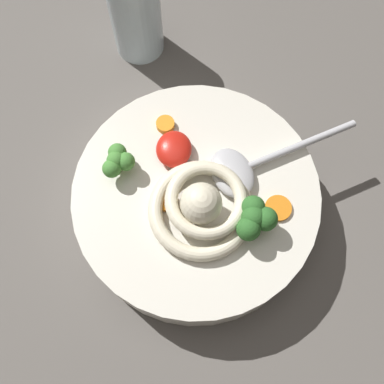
# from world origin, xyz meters

# --- Properties ---
(table_slab) EXTENTS (1.20, 1.20, 0.03)m
(table_slab) POSITION_xyz_m (0.00, 0.00, 0.01)
(table_slab) COLOR #5B5651
(table_slab) RESTS_ON ground
(soup_bowl) EXTENTS (0.27, 0.27, 0.06)m
(soup_bowl) POSITION_xyz_m (0.02, 0.00, 0.06)
(soup_bowl) COLOR silver
(soup_bowl) RESTS_ON table_slab
(noodle_pile) EXTENTS (0.12, 0.12, 0.05)m
(noodle_pile) POSITION_xyz_m (0.00, -0.01, 0.11)
(noodle_pile) COLOR beige
(noodle_pile) RESTS_ON soup_bowl
(soup_spoon) EXTENTS (0.11, 0.17, 0.02)m
(soup_spoon) POSITION_xyz_m (0.05, -0.05, 0.10)
(soup_spoon) COLOR #B7B7BC
(soup_spoon) RESTS_ON soup_bowl
(chili_sauce_dollop) EXTENTS (0.04, 0.04, 0.02)m
(chili_sauce_dollop) POSITION_xyz_m (0.07, 0.03, 0.10)
(chili_sauce_dollop) COLOR red
(chili_sauce_dollop) RESTS_ON soup_bowl
(broccoli_floret_beside_chili) EXTENTS (0.04, 0.03, 0.03)m
(broccoli_floret_beside_chili) POSITION_xyz_m (0.04, 0.08, 0.11)
(broccoli_floret_beside_chili) COLOR #7A9E60
(broccoli_floret_beside_chili) RESTS_ON soup_bowl
(broccoli_floret_beside_noodles) EXTENTS (0.05, 0.04, 0.04)m
(broccoli_floret_beside_noodles) POSITION_xyz_m (-0.01, -0.06, 0.12)
(broccoli_floret_beside_noodles) COLOR #7A9E60
(broccoli_floret_beside_noodles) RESTS_ON soup_bowl
(carrot_slice_front) EXTENTS (0.03, 0.03, 0.00)m
(carrot_slice_front) POSITION_xyz_m (0.01, -0.09, 0.09)
(carrot_slice_front) COLOR orange
(carrot_slice_front) RESTS_ON soup_bowl
(carrot_slice_center) EXTENTS (0.02, 0.02, 0.01)m
(carrot_slice_center) POSITION_xyz_m (0.10, 0.04, 0.10)
(carrot_slice_center) COLOR orange
(carrot_slice_center) RESTS_ON soup_bowl
(carrot_slice_extra_a) EXTENTS (0.02, 0.02, 0.01)m
(carrot_slice_extra_a) POSITION_xyz_m (0.01, 0.03, 0.10)
(carrot_slice_extra_a) COLOR orange
(carrot_slice_extra_a) RESTS_ON soup_bowl
(drinking_glass) EXTENTS (0.07, 0.07, 0.12)m
(drinking_glass) POSITION_xyz_m (0.26, 0.09, 0.09)
(drinking_glass) COLOR silver
(drinking_glass) RESTS_ON table_slab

